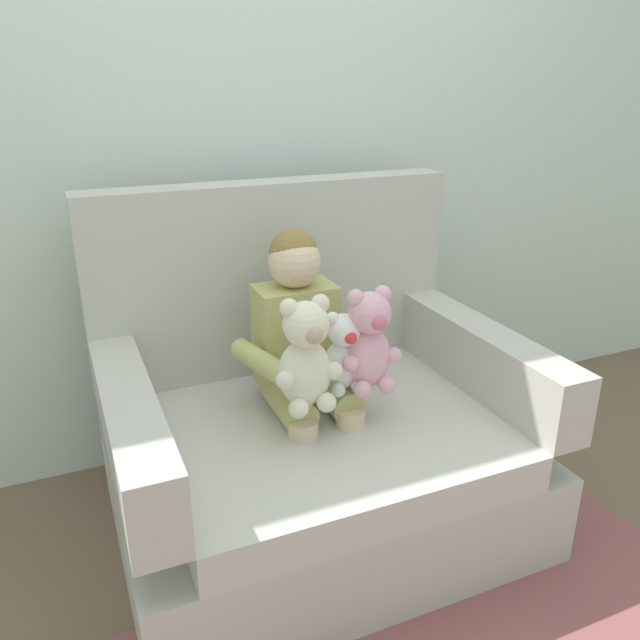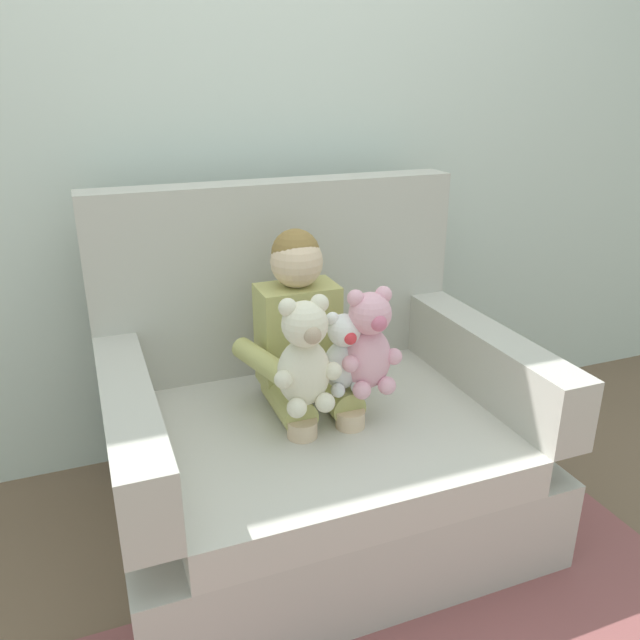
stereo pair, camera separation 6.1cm
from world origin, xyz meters
TOP-DOWN VIEW (x-y plane):
  - ground_plane at (0.00, 0.00)m, footprint 8.00×8.00m
  - back_wall at (0.00, 0.72)m, footprint 6.00×0.10m
  - armchair at (0.00, 0.06)m, footprint 1.32×1.00m
  - seated_child at (-0.02, 0.09)m, footprint 0.45×0.39m
  - plush_white at (0.05, -0.06)m, footprint 0.16×0.13m
  - plush_pink at (0.13, -0.08)m, footprint 0.20×0.16m
  - plush_cream at (-0.09, -0.12)m, footprint 0.21×0.17m

SIDE VIEW (x-z plane):
  - ground_plane at x=0.00m, z-range 0.00..0.00m
  - armchair at x=0.00m, z-range -0.23..0.90m
  - seated_child at x=-0.02m, z-range 0.24..1.06m
  - plush_white at x=0.05m, z-range 0.54..0.80m
  - plush_pink at x=0.13m, z-range 0.53..0.87m
  - plush_cream at x=-0.09m, z-range 0.53..0.88m
  - back_wall at x=0.00m, z-range 0.00..2.60m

